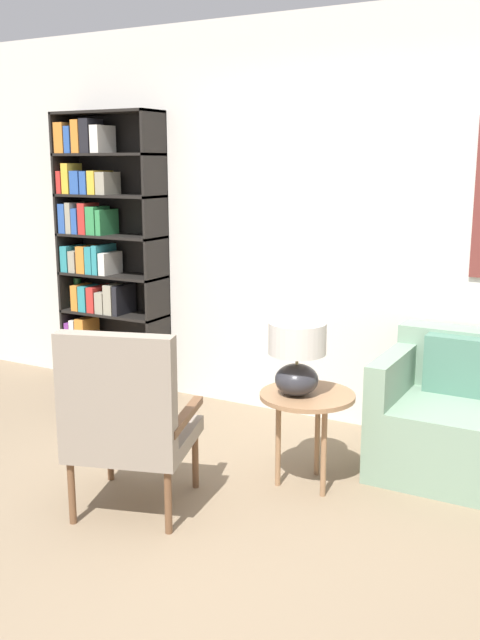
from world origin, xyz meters
name	(u,v)px	position (x,y,z in m)	size (l,w,h in m)	color
ground_plane	(162,554)	(0.00, 0.00, 0.00)	(14.00, 14.00, 0.00)	#847056
wall_back	(337,224)	(0.02, 2.03, 1.35)	(6.40, 0.08, 2.70)	silver
bookshelf	(101,252)	(-1.82, 1.84, 1.08)	(0.85, 0.30, 2.12)	black
armchair	(126,416)	(-0.35, 0.22, 0.53)	(0.72, 0.73, 0.98)	brown
side_table	(307,404)	(0.29, 0.97, 0.47)	(0.52, 0.52, 0.53)	#99704C
table_lamp	(297,353)	(0.25, 0.93, 0.76)	(0.31, 0.31, 0.40)	#2D2D33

